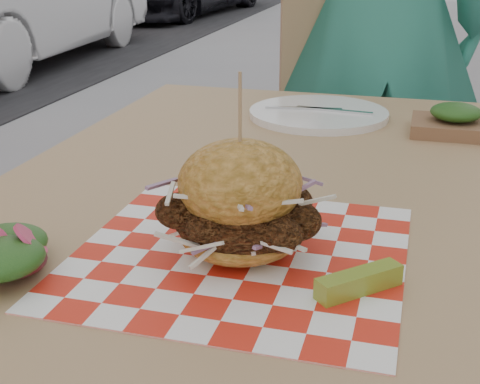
{
  "coord_description": "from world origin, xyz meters",
  "views": [
    {
      "loc": [
        -0.07,
        -0.88,
        1.08
      ],
      "look_at": [
        -0.24,
        -0.23,
        0.82
      ],
      "focal_mm": 50.0,
      "sensor_mm": 36.0,
      "label": 1
    }
  ],
  "objects_px": {
    "diner": "(381,21)",
    "patio_table": "(274,234)",
    "patio_chair": "(335,138)",
    "sandwich": "(240,206)"
  },
  "relations": [
    {
      "from": "patio_table",
      "to": "patio_chair",
      "type": "height_order",
      "value": "patio_chair"
    },
    {
      "from": "diner",
      "to": "patio_chair",
      "type": "distance_m",
      "value": 0.34
    },
    {
      "from": "patio_table",
      "to": "patio_chair",
      "type": "xyz_separation_m",
      "value": [
        -0.03,
        0.93,
        -0.12
      ]
    },
    {
      "from": "patio_table",
      "to": "sandwich",
      "type": "bearing_deg",
      "value": -87.11
    },
    {
      "from": "diner",
      "to": "patio_chair",
      "type": "bearing_deg",
      "value": 20.78
    },
    {
      "from": "diner",
      "to": "patio_table",
      "type": "xyz_separation_m",
      "value": [
        -0.07,
        -0.99,
        -0.2
      ]
    },
    {
      "from": "diner",
      "to": "sandwich",
      "type": "distance_m",
      "value": 1.22
    },
    {
      "from": "patio_chair",
      "to": "sandwich",
      "type": "bearing_deg",
      "value": -106.73
    },
    {
      "from": "diner",
      "to": "patio_chair",
      "type": "xyz_separation_m",
      "value": [
        -0.1,
        -0.06,
        -0.32
      ]
    },
    {
      "from": "diner",
      "to": "patio_table",
      "type": "height_order",
      "value": "diner"
    }
  ]
}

